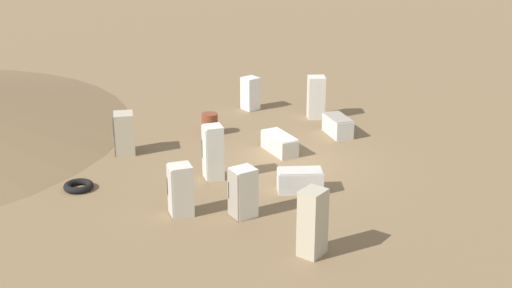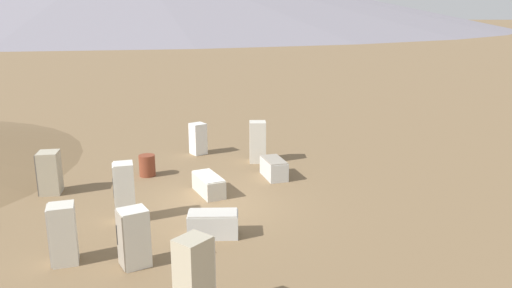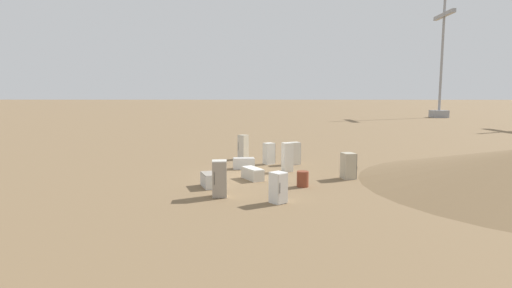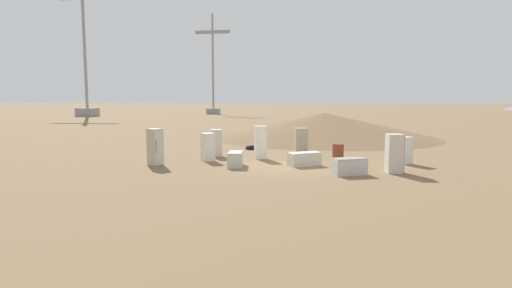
# 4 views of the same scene
# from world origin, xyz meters

# --- Properties ---
(ground_plane) EXTENTS (1000.00, 1000.00, 0.00)m
(ground_plane) POSITION_xyz_m (0.00, 0.00, 0.00)
(ground_plane) COLOR brown
(dirt_mound) EXTENTS (19.79, 19.79, 2.20)m
(dirt_mound) POSITION_xyz_m (2.31, 16.26, 1.10)
(dirt_mound) COLOR brown
(dirt_mound) RESTS_ON ground_plane
(power_pylon_0) EXTENTS (8.26, 2.83, 23.61)m
(power_pylon_0) POSITION_xyz_m (-22.81, 74.14, 7.34)
(power_pylon_0) COLOR gray
(power_pylon_0) RESTS_ON ground_plane
(power_pylon_1) EXTENTS (10.20, 3.50, 29.13)m
(power_pylon_1) POSITION_xyz_m (-44.91, 56.61, 9.06)
(power_pylon_1) COLOR gray
(power_pylon_1) RESTS_ON ground_plane
(discarded_fridge_0) EXTENTS (0.88, 0.87, 1.40)m
(discarded_fridge_0) POSITION_xyz_m (6.15, 1.74, 0.70)
(discarded_fridge_0) COLOR white
(discarded_fridge_0) RESTS_ON ground_plane
(discarded_fridge_1) EXTENTS (0.77, 0.78, 1.84)m
(discarded_fridge_1) POSITION_xyz_m (-1.47, 2.47, 0.92)
(discarded_fridge_1) COLOR silver
(discarded_fridge_1) RESTS_ON ground_plane
(discarded_fridge_2) EXTENTS (0.92, 0.88, 1.51)m
(discarded_fridge_2) POSITION_xyz_m (0.67, 5.92, 0.76)
(discarded_fridge_2) COLOR #B2A88E
(discarded_fridge_2) RESTS_ON ground_plane
(discarded_fridge_3) EXTENTS (0.86, 1.49, 0.73)m
(discarded_fridge_3) POSITION_xyz_m (-2.32, -0.39, 0.36)
(discarded_fridge_3) COLOR silver
(discarded_fridge_3) RESTS_ON ground_plane
(discarded_fridge_4) EXTENTS (0.78, 0.75, 1.76)m
(discarded_fridge_4) POSITION_xyz_m (5.13, -1.05, 0.88)
(discarded_fridge_4) COLOR beige
(discarded_fridge_4) RESTS_ON ground_plane
(discarded_fridge_5) EXTENTS (0.89, 0.91, 1.51)m
(discarded_fridge_5) POSITION_xyz_m (-4.19, 1.29, 0.75)
(discarded_fridge_5) COLOR silver
(discarded_fridge_5) RESTS_ON ground_plane
(discarded_fridge_6) EXTENTS (0.89, 0.84, 1.86)m
(discarded_fridge_6) POSITION_xyz_m (-6.35, -0.70, 0.93)
(discarded_fridge_6) COLOR #B2A88E
(discarded_fridge_6) RESTS_ON ground_plane
(discarded_fridge_7) EXTENTS (1.59, 1.18, 0.74)m
(discarded_fridge_7) POSITION_xyz_m (3.08, -1.85, 0.37)
(discarded_fridge_7) COLOR silver
(discarded_fridge_7) RESTS_ON ground_plane
(discarded_fridge_8) EXTENTS (1.74, 1.41, 0.68)m
(discarded_fridge_8) POSITION_xyz_m (1.07, 0.35, 0.34)
(discarded_fridge_8) COLOR beige
(discarded_fridge_8) RESTS_ON ground_plane
(discarded_fridge_9) EXTENTS (0.82, 0.84, 1.57)m
(discarded_fridge_9) POSITION_xyz_m (-4.20, 3.12, 0.78)
(discarded_fridge_9) COLOR beige
(discarded_fridge_9) RESTS_ON ground_plane
(scrap_tire) EXTENTS (0.95, 0.95, 0.22)m
(scrap_tire) POSITION_xyz_m (-2.58, 6.68, 0.11)
(scrap_tire) COLOR black
(scrap_tire) RESTS_ON ground_plane
(rusty_barrel) EXTENTS (0.63, 0.63, 0.83)m
(rusty_barrel) POSITION_xyz_m (2.87, 3.10, 0.42)
(rusty_barrel) COLOR brown
(rusty_barrel) RESTS_ON ground_plane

